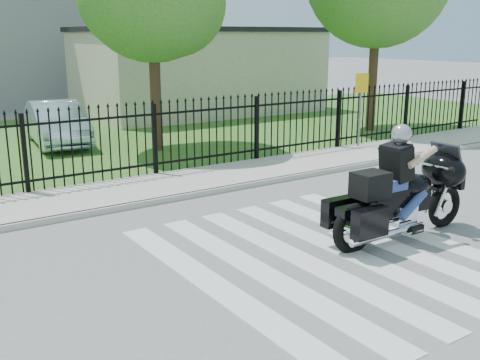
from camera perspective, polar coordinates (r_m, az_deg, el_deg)
ground at (r=9.00m, az=8.49°, el=-7.60°), size 120.00×120.00×0.00m
crosswalk at (r=9.00m, az=8.49°, el=-7.56°), size 5.00×5.50×0.01m
sidewalk at (r=12.91m, az=-6.59°, el=-0.42°), size 40.00×2.00×0.12m
curb at (r=12.06m, az=-4.38°, el=-1.44°), size 40.00×0.12×0.12m
grass_strip at (r=19.27m, az=-16.31°, el=3.89°), size 40.00×12.00×0.02m
iron_fence at (r=13.60m, az=-8.65°, el=3.91°), size 26.00×0.04×1.80m
building_low at (r=25.54m, az=-4.19°, el=10.84°), size 10.00×6.00×3.50m
building_low_roof at (r=25.49m, az=-4.27°, el=14.99°), size 10.20×6.20×0.20m
motorcycle_rider at (r=9.73m, az=15.92°, el=-1.19°), size 3.05×0.91×2.02m
parked_car at (r=18.50m, az=-18.11°, el=5.50°), size 1.90×4.25×1.36m
traffic_sign at (r=17.10m, az=12.20°, el=8.49°), size 0.47×0.08×2.17m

